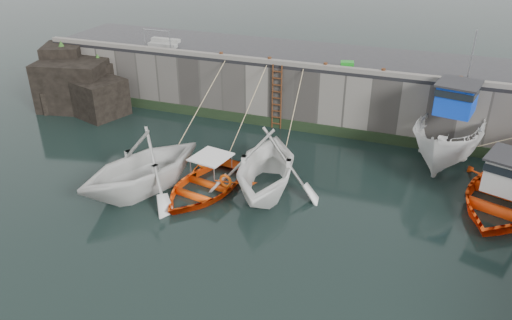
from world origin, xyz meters
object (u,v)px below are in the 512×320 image
(boat_near_blue, at_px, (205,190))
(bollard_e, at_px, (461,80))
(boat_near_white, at_px, (145,190))
(bollard_a, at_px, (221,55))
(bollard_c, at_px, (325,66))
(ladder, at_px, (277,98))
(boat_far_white, at_px, (452,134))
(bollard_b, at_px, (270,60))
(bollard_d, at_px, (383,72))
(fish_crate, at_px, (347,65))
(boat_near_blacktrim, at_px, (265,190))
(boat_far_orange, at_px, (507,195))

(boat_near_blue, distance_m, bollard_e, 11.64)
(boat_near_white, relative_size, bollard_e, 19.00)
(bollard_a, xyz_separation_m, bollard_c, (5.20, 0.00, 0.00))
(ladder, xyz_separation_m, boat_far_white, (8.04, -0.45, -0.48))
(boat_near_blue, bearing_deg, bollard_b, 98.39)
(bollard_a, bearing_deg, bollard_d, 0.00)
(fish_crate, bearing_deg, bollard_d, -28.29)
(boat_near_white, height_order, boat_near_blacktrim, boat_near_white)
(boat_near_white, relative_size, boat_near_blue, 1.18)
(boat_near_white, height_order, fish_crate, fish_crate)
(bollard_c, bearing_deg, boat_near_blue, -112.61)
(fish_crate, height_order, bollard_e, fish_crate)
(boat_far_orange, xyz_separation_m, bollard_a, (-13.13, 4.04, 2.89))
(boat_near_white, xyz_separation_m, boat_near_blue, (2.20, 0.81, 0.00))
(bollard_b, bearing_deg, boat_near_white, -107.17)
(ladder, bearing_deg, bollard_a, 173.62)
(bollard_a, distance_m, bollard_e, 11.00)
(boat_near_white, xyz_separation_m, boat_far_white, (10.94, 7.01, 1.11))
(boat_far_orange, bearing_deg, bollard_e, 136.75)
(boat_near_white, distance_m, boat_near_blacktrim, 4.70)
(boat_near_blue, distance_m, boat_far_white, 10.77)
(boat_near_blue, height_order, boat_far_orange, boat_far_orange)
(fish_crate, height_order, bollard_c, fish_crate)
(ladder, relative_size, bollard_a, 11.43)
(bollard_b, relative_size, bollard_c, 1.00)
(boat_far_orange, xyz_separation_m, bollard_b, (-10.63, 4.04, 2.89))
(ladder, distance_m, boat_near_white, 8.17)
(boat_near_blacktrim, bearing_deg, boat_near_white, -169.20)
(bollard_a, xyz_separation_m, bollard_b, (2.50, 0.00, 0.00))
(boat_far_white, relative_size, bollard_e, 25.85)
(boat_near_blacktrim, bearing_deg, boat_near_blue, -168.95)
(bollard_a, bearing_deg, boat_near_blacktrim, -53.87)
(boat_near_blue, distance_m, fish_crate, 9.01)
(boat_far_white, distance_m, bollard_d, 3.98)
(bollard_d, bearing_deg, fish_crate, 164.16)
(ladder, distance_m, bollard_d, 5.11)
(boat_near_white, xyz_separation_m, boat_near_blacktrim, (4.40, 1.65, 0.00))
(fish_crate, xyz_separation_m, bollard_d, (1.70, -0.48, -0.01))
(boat_near_blue, distance_m, bollard_b, 7.73)
(bollard_b, xyz_separation_m, bollard_d, (5.30, 0.00, 0.00))
(boat_far_white, relative_size, fish_crate, 12.19)
(fish_crate, bearing_deg, bollard_e, -18.07)
(boat_near_white, distance_m, bollard_a, 8.47)
(boat_near_blacktrim, xyz_separation_m, bollard_e, (6.51, 6.15, 3.30))
(boat_far_white, bearing_deg, boat_near_white, -135.83)
(bollard_a, height_order, bollard_d, same)
(boat_far_white, distance_m, fish_crate, 5.55)
(boat_far_white, height_order, fish_crate, boat_far_white)
(boat_near_white, distance_m, bollard_b, 8.80)
(boat_far_white, relative_size, boat_far_orange, 1.01)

